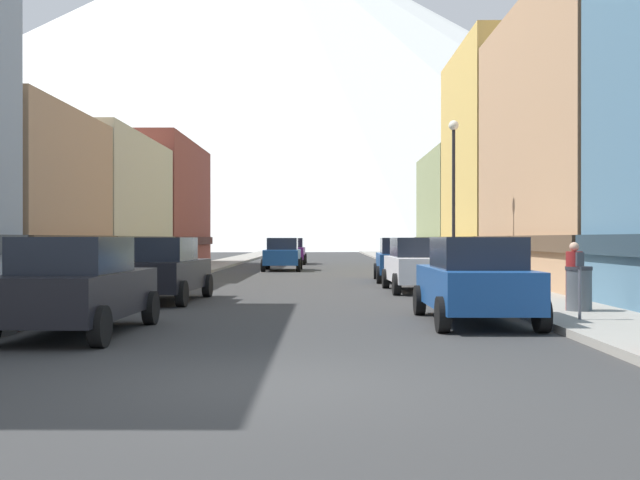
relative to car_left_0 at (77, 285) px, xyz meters
The scene contains 22 objects.
ground_plane 6.10m from the car_left_0, 50.98° to the right, with size 400.00×400.00×0.00m, color #343434.
sidewalk_left 30.42m from the car_left_0, 94.62° to the left, with size 2.50×100.00×0.15m, color gray.
sidewalk_right 31.94m from the car_left_0, 71.65° to the left, with size 2.50×100.00×0.15m, color gray.
storefront_left_2 23.14m from the car_left_0, 111.38° to the left, with size 9.70×11.39×6.48m.
storefront_left_3 35.25m from the car_left_0, 103.73° to the left, with size 9.59×13.14×7.80m.
storefront_right_1 20.37m from the car_left_0, 41.49° to the left, with size 7.62×13.09×10.13m.
storefront_right_2 30.20m from the car_left_0, 58.34° to the left, with size 9.03×10.57×11.49m.
storefront_right_3 39.69m from the car_left_0, 68.10° to the left, with size 7.23×11.67×7.39m.
car_left_0 is the anchor object (origin of this frame).
car_left_1 7.25m from the car_left_0, 90.01° to the left, with size 2.24×4.48×1.78m.
car_right_0 7.84m from the car_left_0, 14.21° to the left, with size 2.08×4.41×1.78m.
car_right_1 13.66m from the car_left_0, 56.20° to the left, with size 2.15×4.44×1.78m.
car_right_2 18.86m from the car_left_0, 66.24° to the left, with size 2.19×4.46×1.78m.
car_driving_0 27.80m from the car_left_0, 85.46° to the left, with size 2.06×4.40×1.78m.
car_driving_1 38.16m from the car_left_0, 86.69° to the left, with size 2.06×4.40×1.78m.
parking_meter_near 9.64m from the car_left_0, ahead, with size 0.14×0.10×1.33m.
trash_bin_right 10.63m from the car_left_0, 17.19° to the left, with size 0.59×0.59×0.98m.
potted_plant_0 18.29m from the car_left_0, 53.80° to the left, with size 0.48×0.48×0.76m.
potted_plant_1 12.60m from the car_left_0, 104.72° to the left, with size 0.63×0.63×0.98m.
pedestrian_0 10.53m from the car_left_0, 17.38° to the left, with size 0.36×0.36×1.52m.
streetlamp_right 16.70m from the car_left_0, 56.11° to the left, with size 0.36×0.36×5.86m.
mountain_backdrop 262.03m from the car_left_0, 93.89° to the left, with size 348.36×348.36×114.52m, color silver.
Camera 1 is at (0.70, -9.07, 1.76)m, focal length 42.67 mm.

